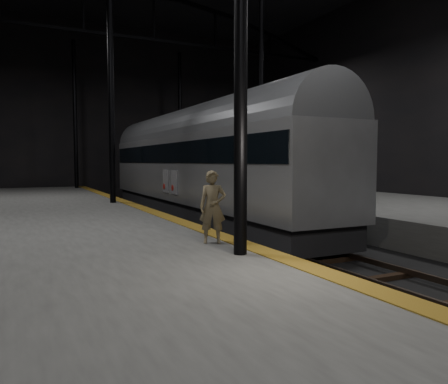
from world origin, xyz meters
TOP-DOWN VIEW (x-y plane):
  - ground at (0.00, 0.00)m, footprint 44.00×44.00m
  - platform_left at (-7.50, 0.00)m, footprint 9.00×43.80m
  - platform_right at (7.50, 0.00)m, footprint 9.00×43.80m
  - tactile_strip at (-3.25, 0.00)m, footprint 0.50×43.80m
  - track at (0.00, 0.00)m, footprint 2.40×43.00m
  - train at (-0.00, 7.48)m, footprint 2.94×19.66m
  - woman at (-3.80, -2.69)m, footprint 0.70×0.60m

SIDE VIEW (x-z plane):
  - ground at x=0.00m, z-range 0.00..0.00m
  - track at x=0.00m, z-range -0.05..0.19m
  - platform_left at x=-7.50m, z-range 0.00..1.00m
  - platform_right at x=7.50m, z-range 0.00..1.00m
  - tactile_strip at x=-3.25m, z-range 1.00..1.01m
  - woman at x=-3.80m, z-range 1.00..2.62m
  - train at x=0.00m, z-range 0.30..5.56m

